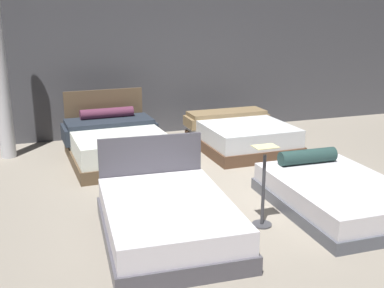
% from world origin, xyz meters
% --- Properties ---
extents(ground_plane, '(18.00, 18.00, 0.02)m').
position_xyz_m(ground_plane, '(0.00, 0.00, -0.01)').
color(ground_plane, gray).
extents(showroom_back_wall, '(18.00, 0.06, 3.50)m').
position_xyz_m(showroom_back_wall, '(0.00, 3.52, 1.75)').
color(showroom_back_wall, '#47474C').
rests_on(showroom_back_wall, ground_plane).
extents(bed_0, '(1.53, 2.06, 0.97)m').
position_xyz_m(bed_0, '(-1.17, -1.23, 0.24)').
color(bed_0, '#4F4D55').
rests_on(bed_0, ground_plane).
extents(bed_1, '(1.52, 2.13, 0.60)m').
position_xyz_m(bed_1, '(1.15, -1.16, 0.20)').
color(bed_1, '#52555F').
rests_on(bed_1, ground_plane).
extents(bed_2, '(1.70, 2.07, 1.11)m').
position_xyz_m(bed_2, '(-1.22, 1.83, 0.30)').
color(bed_2, brown).
rests_on(bed_2, ground_plane).
extents(bed_3, '(1.68, 2.01, 0.60)m').
position_xyz_m(bed_3, '(1.13, 1.80, 0.27)').
color(bed_3, brown).
rests_on(bed_3, ground_plane).
extents(price_sign, '(0.28, 0.24, 1.00)m').
position_xyz_m(price_sign, '(0.00, -1.29, 0.38)').
color(price_sign, '#3F3F44').
rests_on(price_sign, ground_plane).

